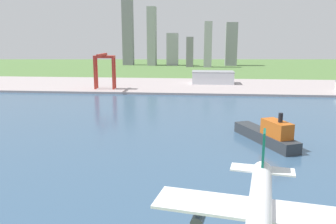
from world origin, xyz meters
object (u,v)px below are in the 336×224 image
(container_barge, at_px, (268,134))
(port_crane_red, at_px, (104,64))
(warehouse_main, at_px, (213,77))
(airplane_landing, at_px, (260,213))

(container_barge, bearing_deg, port_crane_red, 128.15)
(container_barge, xyz_separation_m, warehouse_main, (-25.21, 261.50, 4.69))
(airplane_landing, height_order, container_barge, airplane_landing)
(airplane_landing, distance_m, container_barge, 162.98)
(port_crane_red, bearing_deg, warehouse_main, 26.19)
(airplane_landing, height_order, warehouse_main, airplane_landing)
(container_barge, distance_m, warehouse_main, 262.76)
(container_barge, bearing_deg, airplane_landing, -101.40)
(airplane_landing, relative_size, warehouse_main, 0.77)
(port_crane_red, bearing_deg, airplane_landing, -70.79)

